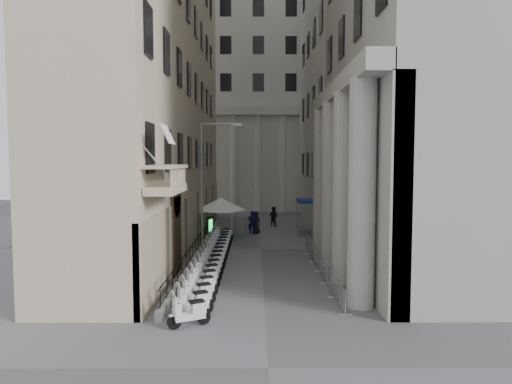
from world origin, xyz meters
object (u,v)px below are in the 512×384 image
info_kiosk (209,228)px  security_tent (217,204)px  scooter_0 (190,327)px  pedestrian_b (273,217)px  street_lamp (207,175)px  pedestrian_a (252,223)px

info_kiosk → security_tent: bearing=82.1°
scooter_0 → info_kiosk: 19.96m
security_tent → pedestrian_b: size_ratio=2.10×
scooter_0 → street_lamp: bearing=-23.4°
street_lamp → info_kiosk: (-0.38, 5.03, -4.54)m
pedestrian_a → pedestrian_b: (2.07, 4.57, -0.04)m
info_kiosk → pedestrian_a: bearing=52.0°
info_kiosk → scooter_0: bearing=-67.8°
pedestrian_a → pedestrian_b: size_ratio=1.04×
security_tent → pedestrian_b: 7.79m
street_lamp → pedestrian_a: street_lamp is taller
info_kiosk → pedestrian_a: size_ratio=0.89×
street_lamp → info_kiosk: 6.79m
security_tent → pedestrian_b: (4.99, 5.70, -1.81)m
scooter_0 → pedestrian_b: bearing=-35.9°
info_kiosk → pedestrian_a: 4.21m
scooter_0 → pedestrian_b: 27.16m
pedestrian_a → info_kiosk: bearing=27.0°
security_tent → pedestrian_a: (2.92, 1.13, -1.77)m
security_tent → pedestrian_a: security_tent is taller
street_lamp → pedestrian_b: bearing=68.6°
street_lamp → pedestrian_b: 13.76m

